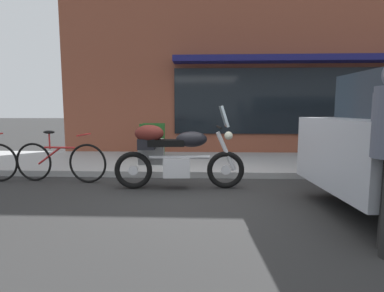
# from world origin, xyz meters

# --- Properties ---
(ground_plane) EXTENTS (80.00, 80.00, 0.00)m
(ground_plane) POSITION_xyz_m (0.00, 0.00, 0.00)
(ground_plane) COLOR #292929
(touring_motorcycle) EXTENTS (2.19, 0.62, 1.39)m
(touring_motorcycle) POSITION_xyz_m (-0.50, 0.27, 0.60)
(touring_motorcycle) COLOR black
(touring_motorcycle) RESTS_ON ground_plane
(parked_bicycle) EXTENTS (1.78, 0.48, 0.95)m
(parked_bicycle) POSITION_xyz_m (-2.61, 0.62, 0.39)
(parked_bicycle) COLOR black
(parked_bicycle) RESTS_ON ground_plane
(sandwich_board_sign) EXTENTS (0.55, 0.40, 0.87)m
(sandwich_board_sign) POSITION_xyz_m (-1.20, 2.41, 0.56)
(sandwich_board_sign) COLOR #1E511E
(sandwich_board_sign) RESTS_ON sidewalk_curb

